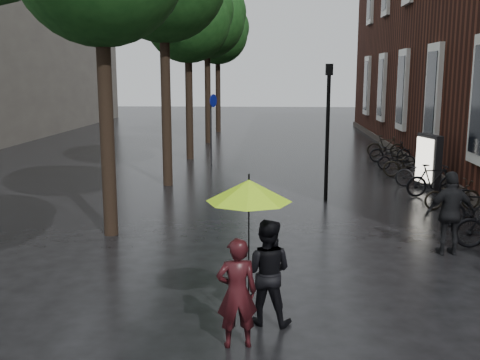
# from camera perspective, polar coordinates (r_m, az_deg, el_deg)

# --- Properties ---
(street_trees) EXTENTS (4.33, 34.03, 8.91)m
(street_trees) POSITION_cam_1_polar(r_m,az_deg,el_deg) (21.85, -6.49, 17.58)
(street_trees) COLOR black
(street_trees) RESTS_ON ground
(person_burgundy) EXTENTS (0.63, 0.48, 1.55)m
(person_burgundy) POSITION_cam_1_polar(r_m,az_deg,el_deg) (7.76, -0.32, -11.39)
(person_burgundy) COLOR black
(person_burgundy) RESTS_ON ground
(person_black) EXTENTS (0.88, 0.74, 1.60)m
(person_black) POSITION_cam_1_polar(r_m,az_deg,el_deg) (8.45, 2.72, -9.30)
(person_black) COLOR black
(person_black) RESTS_ON ground
(lime_umbrella) EXTENTS (1.20, 1.20, 1.76)m
(lime_umbrella) POSITION_cam_1_polar(r_m,az_deg,el_deg) (7.70, 0.91, -1.08)
(lime_umbrella) COLOR black
(lime_umbrella) RESTS_ON ground
(pedestrian_walking) EXTENTS (1.07, 0.54, 1.75)m
(pedestrian_walking) POSITION_cam_1_polar(r_m,az_deg,el_deg) (12.35, 20.61, -3.18)
(pedestrian_walking) COLOR black
(pedestrian_walking) RESTS_ON ground
(parked_bicycles) EXTENTS (1.98, 16.21, 1.03)m
(parked_bicycles) POSITION_cam_1_polar(r_m,az_deg,el_deg) (19.04, 18.33, 0.38)
(parked_bicycles) COLOR black
(parked_bicycles) RESTS_ON ground
(ad_lightbox) EXTENTS (0.28, 1.19, 1.80)m
(ad_lightbox) POSITION_cam_1_polar(r_m,az_deg,el_deg) (19.11, 18.58, 1.74)
(ad_lightbox) COLOR black
(ad_lightbox) RESTS_ON ground
(lamp_post) EXTENTS (0.21, 0.21, 3.99)m
(lamp_post) POSITION_cam_1_polar(r_m,az_deg,el_deg) (16.56, 8.91, 6.16)
(lamp_post) COLOR black
(lamp_post) RESTS_ON ground
(cycle_sign) EXTENTS (0.15, 0.53, 2.90)m
(cycle_sign) POSITION_cam_1_polar(r_m,az_deg,el_deg) (23.21, -2.85, 6.28)
(cycle_sign) COLOR #262628
(cycle_sign) RESTS_ON ground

